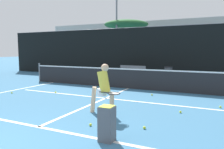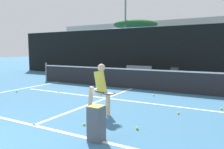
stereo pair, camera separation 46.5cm
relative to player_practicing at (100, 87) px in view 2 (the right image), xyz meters
The scene contains 21 objects.
court_baseline_near 1.98m from the player_practicing, 119.08° to the right, with size 11.00×0.10×0.01m, color white.
court_service_line 2.19m from the player_practicing, 115.61° to the left, with size 8.25×0.10×0.01m, color white.
court_center_mark 1.76m from the player_practicing, 124.18° to the left, with size 0.10×5.80×0.01m, color white.
court_sideline_left 5.61m from the player_practicing, 166.40° to the left, with size 0.10×6.80×0.01m, color white.
net 4.30m from the player_practicing, 101.90° to the left, with size 11.09×0.09×1.07m.
fence_back 8.60m from the player_practicing, 95.94° to the left, with size 24.00×0.06×3.32m.
player_practicing is the anchor object (origin of this frame).
tennis_ball_scattered_0 1.71m from the player_practicing, 25.01° to the right, with size 0.07×0.07×0.07m, color #D1E033.
tennis_ball_scattered_1 3.84m from the player_practicing, 150.37° to the left, with size 0.07×0.07×0.07m, color #D1E033.
tennis_ball_scattered_3 2.33m from the player_practicing, 28.00° to the left, with size 0.07×0.07×0.07m, color #D1E033.
tennis_ball_scattered_4 1.27m from the player_practicing, 80.00° to the right, with size 0.07×0.07×0.07m, color #D1E033.
tennis_ball_scattered_5 3.22m from the player_practicing, 79.76° to the left, with size 0.07×0.07×0.07m, color #D1E033.
tennis_ball_scattered_6 3.76m from the player_practicing, 35.67° to the left, with size 0.07×0.07×0.07m, color #D1E033.
tennis_ball_scattered_7 5.01m from the player_practicing, 168.53° to the left, with size 0.07×0.07×0.07m, color #D1E033.
ball_hopper 1.90m from the player_practicing, 60.20° to the right, with size 0.28×0.28×0.71m.
courtside_bench 7.59m from the player_practicing, 104.23° to the left, with size 1.67×0.42×0.86m.
trash_bin 7.40m from the player_practicing, 87.32° to the left, with size 0.46×0.46×0.86m.
parked_car 11.86m from the player_practicing, 90.98° to the left, with size 1.71×4.21×1.54m.
floodlight_mast 15.97m from the player_practicing, 112.94° to the left, with size 1.10×0.24×8.29m.
tree_west 17.41m from the player_practicing, 109.73° to the left, with size 4.52×4.52×4.91m.
building_far 21.96m from the player_practicing, 92.32° to the left, with size 36.00×2.40×5.35m, color #B2ADA3.
Camera 2 is at (4.10, -1.53, 1.78)m, focal length 35.00 mm.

